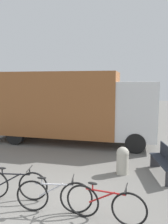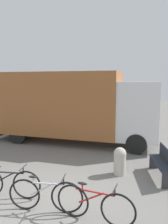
# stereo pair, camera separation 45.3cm
# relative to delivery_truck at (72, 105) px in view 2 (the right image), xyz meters

# --- Properties ---
(ground_plane) EXTENTS (60.00, 60.00, 0.00)m
(ground_plane) POSITION_rel_delivery_truck_xyz_m (0.55, -5.86, -1.86)
(ground_plane) COLOR slate
(delivery_truck) EXTENTS (8.12, 3.21, 3.42)m
(delivery_truck) POSITION_rel_delivery_truck_xyz_m (0.00, 0.00, 0.00)
(delivery_truck) COLOR #99592D
(delivery_truck) RESTS_ON ground
(park_bench) EXTENTS (0.57, 1.61, 0.93)m
(park_bench) POSITION_rel_delivery_truck_xyz_m (3.73, -3.55, -1.36)
(park_bench) COLOR #282D38
(park_bench) RESTS_ON ground
(bicycle_near) EXTENTS (1.77, 0.44, 0.85)m
(bicycle_near) POSITION_rel_delivery_truck_xyz_m (-0.45, -5.49, -1.46)
(bicycle_near) COLOR black
(bicycle_near) RESTS_ON ground
(bicycle_middle) EXTENTS (1.77, 0.44, 0.85)m
(bicycle_middle) POSITION_rel_delivery_truck_xyz_m (0.72, -5.90, -1.46)
(bicycle_middle) COLOR black
(bicycle_middle) RESTS_ON ground
(bicycle_far) EXTENTS (1.74, 0.51, 0.85)m
(bicycle_far) POSITION_rel_delivery_truck_xyz_m (1.89, -6.10, -1.46)
(bicycle_far) COLOR black
(bicycle_far) RESTS_ON ground
(bollard_near_bench) EXTENTS (0.41, 0.41, 0.90)m
(bollard_near_bench) POSITION_rel_delivery_truck_xyz_m (2.39, -3.56, -1.38)
(bollard_near_bench) COLOR #B2AD9E
(bollard_near_bench) RESTS_ON ground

